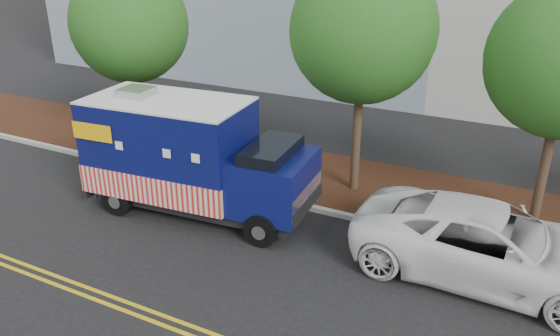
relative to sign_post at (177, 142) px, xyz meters
The scene contains 10 objects.
ground 4.26m from the sign_post, 23.66° to the right, with size 120.00×120.00×0.00m, color black.
curb 3.92m from the sign_post, ahead, with size 120.00×0.18×0.15m, color #9E9E99.
mulch_strip 4.33m from the sign_post, 26.43° to the left, with size 120.00×4.00×0.15m, color black.
centerline_near 7.25m from the sign_post, 58.43° to the right, with size 120.00×0.10×0.01m, color gold.
centerline_far 7.46m from the sign_post, 59.44° to the right, with size 120.00×0.10×0.01m, color gold.
tree_a 4.69m from the sign_post, 151.57° to the left, with size 4.09×4.09×6.62m.
tree_b 6.98m from the sign_post, 14.61° to the left, with size 4.13×4.13×7.08m.
sign_post is the anchor object (origin of this frame).
food_truck 2.52m from the sign_post, 44.60° to the right, with size 6.84×3.04×3.51m.
white_car 10.13m from the sign_post, ahead, with size 2.91×6.32×1.76m, color white.
Camera 1 is at (6.91, -11.70, 7.56)m, focal length 35.00 mm.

